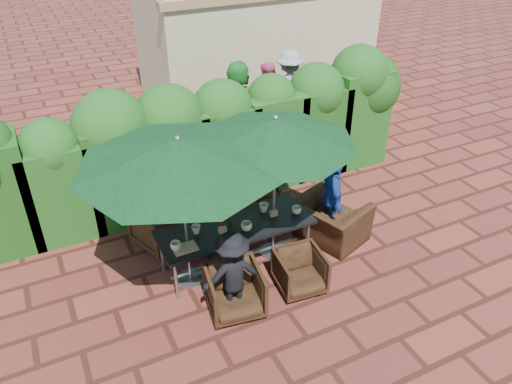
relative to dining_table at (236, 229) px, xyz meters
name	(u,v)px	position (x,y,z in m)	size (l,w,h in m)	color
ground	(254,265)	(0.22, -0.17, -0.68)	(80.00, 80.00, 0.00)	maroon
dining_table	(236,229)	(0.00, 0.00, 0.00)	(2.41, 0.90, 0.75)	black
umbrella_left	(179,153)	(-0.80, -0.03, 1.54)	(2.89, 2.89, 2.46)	gray
umbrella_right	(275,131)	(0.66, -0.01, 1.54)	(2.43, 2.43, 2.46)	gray
chair_far_left	(161,222)	(-0.90, 1.05, -0.26)	(0.81, 0.76, 0.84)	black
chair_far_mid	(212,213)	(-0.01, 0.97, -0.28)	(0.77, 0.72, 0.79)	black
chair_far_right	(260,198)	(0.95, 1.03, -0.30)	(0.72, 0.68, 0.74)	black
chair_near_left	(235,289)	(-0.43, -0.92, -0.29)	(0.76, 0.71, 0.78)	black
chair_near_right	(300,270)	(0.62, -0.93, -0.33)	(0.68, 0.63, 0.70)	black
chair_end_right	(331,215)	(1.71, -0.10, -0.18)	(1.12, 0.73, 0.98)	black
adult_far_left	(165,216)	(-0.85, 0.90, -0.04)	(0.63, 0.37, 1.27)	white
adult_far_mid	(216,203)	(0.05, 0.93, -0.08)	(0.43, 0.35, 1.19)	#1D429E
adult_far_right	(251,191)	(0.77, 1.05, -0.11)	(0.54, 0.33, 1.13)	black
adult_near_left	(233,274)	(-0.45, -0.91, -0.01)	(0.86, 0.39, 1.34)	black
adult_end_right	(332,198)	(1.80, 0.04, 0.04)	(0.84, 0.42, 1.42)	#1D429E
child_left	(190,213)	(-0.36, 1.13, -0.29)	(0.28, 0.23, 0.77)	#DD4E83
child_right	(238,203)	(0.47, 0.95, -0.22)	(0.33, 0.27, 0.92)	#874698
pedestrian_a	(239,102)	(1.90, 4.03, 0.28)	(1.79, 0.64, 1.92)	green
pedestrian_b	(266,98)	(2.69, 4.19, 0.18)	(0.82, 0.50, 1.71)	#DD4E83
pedestrian_c	(289,89)	(3.33, 4.24, 0.27)	(1.22, 0.56, 1.90)	#929199
cup_a	(176,246)	(-1.01, -0.14, 0.14)	(0.16, 0.16, 0.12)	beige
cup_b	(196,229)	(-0.60, 0.09, 0.14)	(0.14, 0.14, 0.13)	beige
cup_c	(246,226)	(0.10, -0.18, 0.14)	(0.17, 0.17, 0.14)	beige
cup_d	(264,208)	(0.56, 0.15, 0.14)	(0.15, 0.15, 0.14)	beige
cup_e	(296,210)	(1.00, -0.13, 0.14)	(0.16, 0.16, 0.12)	beige
ketchup_bottle	(222,224)	(-0.20, 0.03, 0.16)	(0.04, 0.04, 0.17)	#B20C0A
sauce_bottle	(230,218)	(-0.04, 0.10, 0.16)	(0.04, 0.04, 0.17)	#4C230C
serving_tray	(185,248)	(-0.88, -0.19, 0.08)	(0.35, 0.25, 0.02)	tan
number_block_left	(222,230)	(-0.25, -0.08, 0.12)	(0.12, 0.06, 0.10)	tan
number_block_right	(274,213)	(0.64, -0.03, 0.12)	(0.12, 0.06, 0.10)	tan
hedge_wall	(190,135)	(0.08, 2.15, 0.67)	(9.10, 1.60, 2.52)	#13380F
building	(256,34)	(3.72, 6.82, 0.93)	(6.20, 3.08, 3.20)	#C2B890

